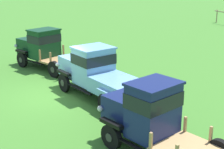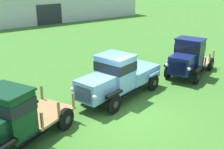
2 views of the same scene
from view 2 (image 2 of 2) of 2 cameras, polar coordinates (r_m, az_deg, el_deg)
ground_plane at (r=12.49m, az=3.51°, el=-8.28°), size 240.00×240.00×0.00m
farm_shed at (r=40.26m, az=-10.86°, el=14.00°), size 21.86×8.57×3.99m
vintage_truck_foreground_near at (r=10.27m, az=-20.93°, el=-8.80°), size 5.00×3.50×2.27m
vintage_truck_second_in_line at (r=13.72m, az=1.27°, el=-0.30°), size 5.47×2.99×2.27m
vintage_truck_midrow_center at (r=17.18m, az=15.23°, el=3.33°), size 4.75×3.07×2.33m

